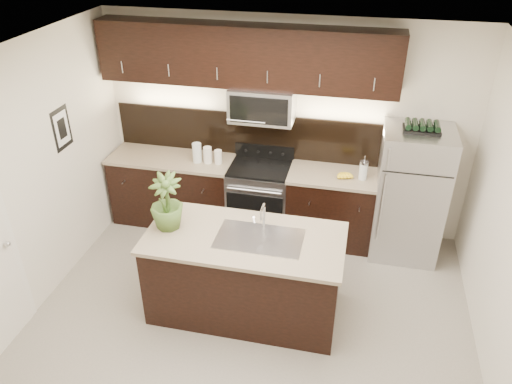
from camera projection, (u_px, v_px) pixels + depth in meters
ground at (249, 323)px, 5.16m from camera, size 4.50×4.50×0.00m
room_walls at (234, 181)px, 4.29m from camera, size 4.52×4.02×2.71m
counter_run at (244, 197)px, 6.43m from camera, size 3.51×0.65×0.94m
upper_fixtures at (248, 66)px, 5.70m from camera, size 3.49×0.40×1.66m
island at (245, 274)px, 5.10m from camera, size 1.96×0.96×0.94m
sink_faucet at (260, 237)px, 4.84m from camera, size 0.84×0.50×0.28m
refrigerator at (410, 194)px, 5.83m from camera, size 0.78×0.70×1.61m
wine_rack at (422, 127)px, 5.40m from camera, size 0.40×0.25×0.10m
plant at (166, 202)px, 4.87m from camera, size 0.35×0.35×0.59m
canisters at (205, 154)px, 6.19m from camera, size 0.37×0.12×0.25m
french_press at (363, 171)px, 5.82m from camera, size 0.10×0.10×0.30m
bananas at (340, 175)px, 5.88m from camera, size 0.23×0.20×0.06m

